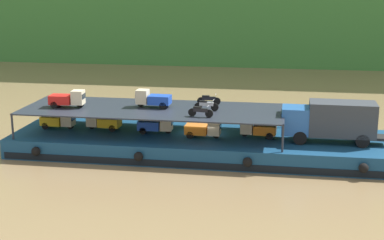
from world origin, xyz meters
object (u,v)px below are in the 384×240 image
at_px(cargo_barge, 201,144).
at_px(mini_truck_upper_mid, 153,99).
at_px(motorcycle_upper_port, 200,111).
at_px(motorcycle_upper_centre, 206,105).
at_px(covered_lorry, 331,120).
at_px(mini_truck_lower_fore, 204,129).
at_px(mini_truck_lower_stern, 59,120).
at_px(mini_truck_lower_aft, 103,121).
at_px(mini_truck_lower_bow, 258,128).
at_px(motorcycle_upper_stbd, 209,99).
at_px(mini_truck_upper_stern, 68,99).
at_px(mini_truck_lower_mid, 156,125).

xyz_separation_m(cargo_barge, mini_truck_upper_mid, (-3.90, 0.48, 3.44)).
distance_m(motorcycle_upper_port, motorcycle_upper_centre, 2.12).
distance_m(covered_lorry, motorcycle_upper_port, 9.73).
height_order(mini_truck_lower_fore, motorcycle_upper_centre, motorcycle_upper_centre).
bearing_deg(mini_truck_lower_stern, motorcycle_upper_centre, -1.03).
bearing_deg(mini_truck_lower_aft, motorcycle_upper_centre, -2.91).
bearing_deg(mini_truck_upper_mid, mini_truck_lower_bow, -1.94).
bearing_deg(motorcycle_upper_stbd, motorcycle_upper_centre, -87.36).
xyz_separation_m(mini_truck_upper_stern, motorcycle_upper_centre, (10.94, 0.65, -0.26)).
bearing_deg(mini_truck_lower_bow, mini_truck_lower_stern, 179.84).
bearing_deg(covered_lorry, motorcycle_upper_centre, 177.67).
relative_size(motorcycle_upper_centre, motorcycle_upper_stbd, 1.00).
bearing_deg(mini_truck_upper_stern, motorcycle_upper_centre, 3.42).
height_order(mini_truck_lower_bow, mini_truck_upper_stern, mini_truck_upper_stern).
bearing_deg(mini_truck_upper_stern, mini_truck_lower_stern, 144.85).
bearing_deg(mini_truck_lower_aft, mini_truck_lower_mid, -4.29).
height_order(mini_truck_lower_mid, motorcycle_upper_stbd, motorcycle_upper_stbd).
bearing_deg(mini_truck_upper_mid, motorcycle_upper_port, -31.55).
bearing_deg(covered_lorry, mini_truck_upper_stern, -179.24).
xyz_separation_m(mini_truck_lower_aft, mini_truck_upper_stern, (-2.47, -1.09, 2.00)).
height_order(mini_truck_lower_aft, motorcycle_upper_stbd, motorcycle_upper_stbd).
relative_size(mini_truck_lower_fore, mini_truck_upper_mid, 1.00).
height_order(covered_lorry, motorcycle_upper_centre, covered_lorry).
relative_size(covered_lorry, mini_truck_lower_mid, 2.85).
relative_size(mini_truck_lower_bow, motorcycle_upper_stbd, 1.47).
xyz_separation_m(motorcycle_upper_port, motorcycle_upper_stbd, (0.04, 4.23, 0.00)).
distance_m(mini_truck_lower_bow, mini_truck_upper_mid, 8.56).
height_order(mini_truck_lower_mid, mini_truck_upper_stern, mini_truck_upper_stern).
xyz_separation_m(covered_lorry, motorcycle_upper_port, (-9.55, -1.73, 0.74)).
bearing_deg(mini_truck_upper_stern, motorcycle_upper_stbd, 14.31).
bearing_deg(mini_truck_lower_bow, covered_lorry, -5.87).
xyz_separation_m(mini_truck_lower_mid, mini_truck_upper_mid, (-0.32, 0.36, 2.00)).
bearing_deg(mini_truck_upper_mid, cargo_barge, -7.05).
bearing_deg(mini_truck_upper_mid, mini_truck_lower_mid, -48.38).
relative_size(cargo_barge, mini_truck_upper_stern, 10.63).
xyz_separation_m(mini_truck_lower_bow, mini_truck_upper_mid, (-8.31, 0.28, 2.00)).
xyz_separation_m(cargo_barge, covered_lorry, (9.83, -0.36, 2.45)).
distance_m(mini_truck_upper_stern, motorcycle_upper_stbd, 11.20).
distance_m(motorcycle_upper_port, motorcycle_upper_stbd, 4.23).
height_order(mini_truck_lower_bow, mini_truck_upper_mid, mini_truck_upper_mid).
distance_m(covered_lorry, mini_truck_lower_stern, 21.63).
xyz_separation_m(mini_truck_lower_mid, mini_truck_lower_fore, (3.90, -0.69, 0.00)).
bearing_deg(mini_truck_upper_mid, mini_truck_lower_fore, -14.03).
xyz_separation_m(covered_lorry, mini_truck_lower_fore, (-9.52, -0.21, -1.00)).
distance_m(covered_lorry, mini_truck_lower_mid, 13.46).
bearing_deg(covered_lorry, motorcycle_upper_stbd, 165.29).
distance_m(mini_truck_lower_stern, mini_truck_lower_bow, 16.17).
relative_size(covered_lorry, motorcycle_upper_port, 4.16).
bearing_deg(mini_truck_upper_stern, cargo_barge, 3.41).
height_order(covered_lorry, mini_truck_lower_mid, covered_lorry).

